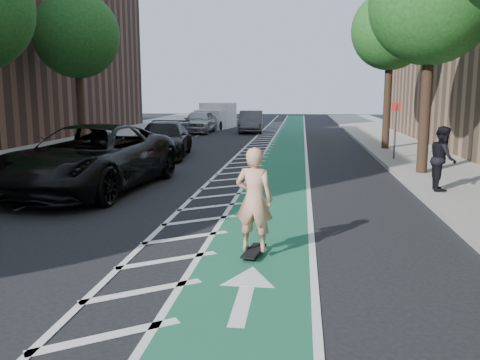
# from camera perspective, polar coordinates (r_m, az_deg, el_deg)

# --- Properties ---
(ground) EXTENTS (120.00, 120.00, 0.00)m
(ground) POSITION_cam_1_polar(r_m,az_deg,el_deg) (10.70, -14.02, -6.07)
(ground) COLOR black
(ground) RESTS_ON ground
(bike_lane) EXTENTS (2.00, 90.00, 0.01)m
(bike_lane) POSITION_cam_1_polar(r_m,az_deg,el_deg) (19.82, 4.64, 1.45)
(bike_lane) COLOR #1A5B3E
(bike_lane) RESTS_ON ground
(buffer_strip) EXTENTS (1.40, 90.00, 0.01)m
(buffer_strip) POSITION_cam_1_polar(r_m,az_deg,el_deg) (19.93, 0.33, 1.53)
(buffer_strip) COLOR silver
(buffer_strip) RESTS_ON ground
(sidewalk_right) EXTENTS (5.00, 90.00, 0.15)m
(sidewalk_right) POSITION_cam_1_polar(r_m,az_deg,el_deg) (20.61, 23.01, 1.21)
(sidewalk_right) COLOR gray
(sidewalk_right) RESTS_ON ground
(curb_right) EXTENTS (0.12, 90.00, 0.16)m
(curb_right) POSITION_cam_1_polar(r_m,az_deg,el_deg) (20.07, 16.28, 1.40)
(curb_right) COLOR gray
(curb_right) RESTS_ON ground
(curb_left) EXTENTS (0.12, 90.00, 0.16)m
(curb_left) POSITION_cam_1_polar(r_m,az_deg,el_deg) (22.55, -21.81, 1.98)
(curb_left) COLOR gray
(curb_left) RESTS_ON ground
(tree_r_c) EXTENTS (4.20, 4.20, 7.90)m
(tree_r_c) POSITION_cam_1_polar(r_m,az_deg,el_deg) (18.31, 20.99, 18.29)
(tree_r_c) COLOR #382619
(tree_r_c) RESTS_ON ground
(tree_r_d) EXTENTS (4.20, 4.20, 7.90)m
(tree_r_d) POSITION_cam_1_polar(r_m,az_deg,el_deg) (26.09, 16.64, 15.78)
(tree_r_d) COLOR #382619
(tree_r_d) RESTS_ON ground
(tree_l_d) EXTENTS (4.20, 4.20, 7.90)m
(tree_l_d) POSITION_cam_1_polar(r_m,az_deg,el_deg) (28.28, -18.14, 15.21)
(tree_l_d) COLOR #382619
(tree_l_d) RESTS_ON ground
(sign_post) EXTENTS (0.35, 0.08, 2.47)m
(sign_post) POSITION_cam_1_polar(r_m,az_deg,el_deg) (21.99, 17.03, 5.40)
(sign_post) COLOR #4C4C4C
(sign_post) RESTS_ON ground
(skateboard) EXTENTS (0.39, 0.91, 0.12)m
(skateboard) POSITION_cam_1_polar(r_m,az_deg,el_deg) (9.09, 1.57, -7.98)
(skateboard) COLOR black
(skateboard) RESTS_ON ground
(skateboarder) EXTENTS (0.73, 0.55, 1.83)m
(skateboarder) POSITION_cam_1_polar(r_m,az_deg,el_deg) (8.85, 1.59, -2.18)
(skateboarder) COLOR tan
(skateboarder) RESTS_ON skateboard
(suv_near) EXTENTS (3.82, 7.23, 1.94)m
(suv_near) POSITION_cam_1_polar(r_m,az_deg,el_deg) (15.60, -16.43, 2.39)
(suv_near) COLOR black
(suv_near) RESTS_ON ground
(suv_far) EXTENTS (2.81, 5.64, 1.57)m
(suv_far) POSITION_cam_1_polar(r_m,az_deg,el_deg) (23.13, -8.59, 4.51)
(suv_far) COLOR black
(suv_far) RESTS_ON ground
(car_silver) EXTENTS (2.04, 4.87, 1.65)m
(car_silver) POSITION_cam_1_polar(r_m,az_deg,el_deg) (36.77, -4.59, 6.57)
(car_silver) COLOR #A7A7AD
(car_silver) RESTS_ON ground
(car_grey) EXTENTS (1.96, 4.85, 1.57)m
(car_grey) POSITION_cam_1_polar(r_m,az_deg,el_deg) (37.29, 1.23, 6.58)
(car_grey) COLOR #525257
(car_grey) RESTS_ON ground
(pedestrian) EXTENTS (0.76, 0.94, 1.81)m
(pedestrian) POSITION_cam_1_polar(r_m,az_deg,el_deg) (15.30, 21.79, 2.28)
(pedestrian) COLOR black
(pedestrian) RESTS_ON sidewalk_right
(box_truck) EXTENTS (2.76, 5.13, 2.04)m
(box_truck) POSITION_cam_1_polar(r_m,az_deg,el_deg) (41.60, -2.68, 7.12)
(box_truck) COLOR white
(box_truck) RESTS_ON ground
(barrel_a) EXTENTS (0.71, 0.71, 0.97)m
(barrel_a) POSITION_cam_1_polar(r_m,az_deg,el_deg) (19.68, -10.79, 2.57)
(barrel_a) COLOR #F94F0D
(barrel_a) RESTS_ON ground
(barrel_b) EXTENTS (0.70, 0.70, 0.95)m
(barrel_b) POSITION_cam_1_polar(r_m,az_deg,el_deg) (23.09, -7.07, 3.70)
(barrel_b) COLOR #FF5A0D
(barrel_b) RESTS_ON ground
(barrel_c) EXTENTS (0.65, 0.65, 0.88)m
(barrel_c) POSITION_cam_1_polar(r_m,az_deg,el_deg) (25.40, -10.66, 4.08)
(barrel_c) COLOR #EA4C0C
(barrel_c) RESTS_ON ground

